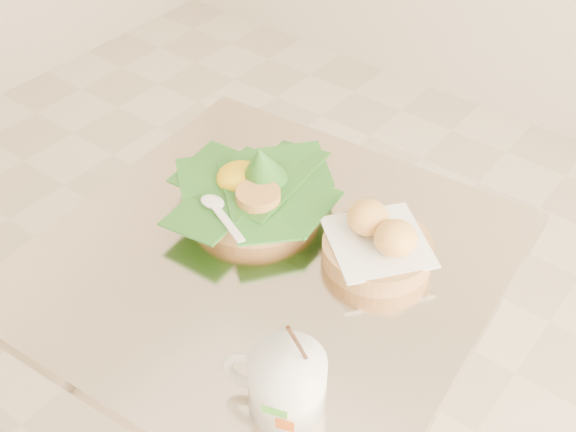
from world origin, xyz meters
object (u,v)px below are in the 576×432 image
Objects in this scene: rice_basket at (254,188)px; bread_basket at (378,243)px; coffee_mug at (285,381)px; cafe_table at (270,343)px.

bread_basket is at bearing 4.60° from rice_basket.
rice_basket is at bearing 135.68° from coffee_mug.
rice_basket is 0.24m from bread_basket.
bread_basket is 0.31m from coffee_mug.
cafe_table is at bearing -143.32° from bread_basket.
cafe_table is 4.33× the size of coffee_mug.
coffee_mug reaches higher than rice_basket.
coffee_mug is at bearing -45.86° from cafe_table.
bread_basket is at bearing 99.71° from coffee_mug.
cafe_table is at bearing -41.06° from rice_basket.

